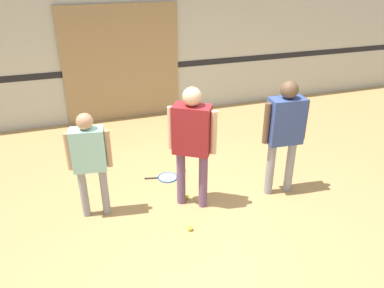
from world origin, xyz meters
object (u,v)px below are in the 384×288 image
tennis_ball_near_instructor (190,228)px  tennis_ball_stray_left (186,197)px  racket_spare_on_floor (167,177)px  person_instructor (192,136)px  person_student_left (89,155)px  person_student_right (285,127)px  tennis_ball_by_spare_racket (184,169)px

tennis_ball_near_instructor → tennis_ball_stray_left: 0.68m
tennis_ball_stray_left → racket_spare_on_floor: bearing=100.6°
racket_spare_on_floor → tennis_ball_near_instructor: 1.28m
person_instructor → person_student_left: bearing=-155.2°
person_student_right → racket_spare_on_floor: person_student_right is taller
person_student_right → tennis_ball_by_spare_racket: bearing=-36.5°
person_student_right → tennis_ball_stray_left: (-1.30, 0.23, -0.98)m
person_instructor → person_student_right: (1.27, -0.10, -0.01)m
person_student_left → tennis_ball_stray_left: bearing=6.4°
tennis_ball_near_instructor → tennis_ball_by_spare_racket: (0.35, 1.39, 0.00)m
racket_spare_on_floor → tennis_ball_near_instructor: size_ratio=8.00×
tennis_ball_by_spare_racket → person_student_left: bearing=-154.1°
person_instructor → racket_spare_on_floor: size_ratio=3.15×
person_instructor → person_student_right: 1.27m
person_instructor → tennis_ball_stray_left: 1.00m
racket_spare_on_floor → tennis_ball_by_spare_racket: tennis_ball_by_spare_racket is taller
tennis_ball_near_instructor → tennis_ball_stray_left: bearing=75.9°
person_student_left → tennis_ball_stray_left: (1.22, -0.05, -0.84)m
racket_spare_on_floor → tennis_ball_by_spare_racket: size_ratio=8.00×
person_instructor → tennis_ball_near_instructor: bearing=-78.0°
tennis_ball_by_spare_racket → racket_spare_on_floor: bearing=-160.5°
racket_spare_on_floor → tennis_ball_near_instructor: tennis_ball_near_instructor is taller
person_student_right → tennis_ball_stray_left: person_student_right is taller
person_student_left → tennis_ball_by_spare_racket: bearing=34.7°
person_instructor → person_student_right: bearing=28.5°
person_student_right → tennis_ball_stray_left: size_ratio=24.88×
person_student_left → tennis_ball_stray_left: 1.48m
person_instructor → person_student_right: person_instructor is taller
racket_spare_on_floor → tennis_ball_by_spare_racket: (0.31, 0.11, 0.02)m
person_student_right → tennis_ball_by_spare_racket: 1.77m
person_instructor → person_student_left: person_instructor is taller
tennis_ball_stray_left → person_student_left: bearing=177.5°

